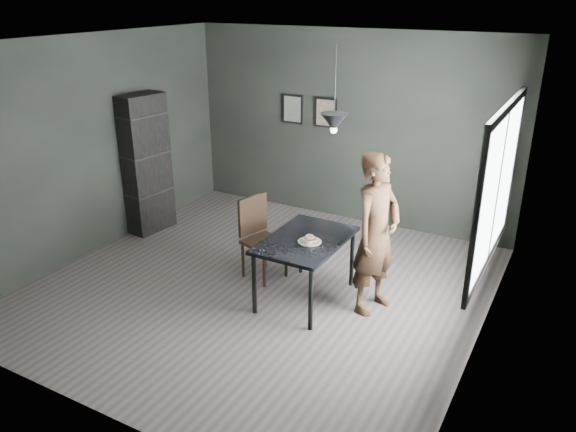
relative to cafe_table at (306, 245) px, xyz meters
The scene contains 13 objects.
ground 0.90m from the cafe_table, behind, with size 5.00×5.00×0.00m, color #3D3735.
back_wall 2.67m from the cafe_table, 103.50° to the left, with size 5.00×0.10×2.80m, color black.
ceiling 2.21m from the cafe_table, behind, with size 5.00×5.00×0.02m.
window_assembly 2.10m from the cafe_table, ahead, with size 0.04×1.96×1.56m.
cafe_table is the anchor object (origin of this frame).
white_plate 0.15m from the cafe_table, 42.11° to the right, with size 0.23×0.23×0.01m, color silver.
donut_pile 0.17m from the cafe_table, 42.11° to the right, with size 0.19×0.19×0.08m.
woman 0.79m from the cafe_table, 14.05° to the left, with size 0.65×0.43×1.78m, color black.
wood_chair 0.81m from the cafe_table, 161.74° to the left, with size 0.53×0.53×1.00m.
shelf_unit 3.02m from the cafe_table, 166.43° to the left, with size 0.37×0.66×1.98m, color black.
pendant_lamp 1.41m from the cafe_table, 21.80° to the left, with size 0.28×0.28×0.86m.
framed_print_left 3.03m from the cafe_table, 121.30° to the left, with size 0.34×0.04×0.44m.
framed_print_right 2.80m from the cafe_table, 111.06° to the left, with size 0.34×0.04×0.44m.
Camera 1 is at (3.14, -5.01, 3.30)m, focal length 35.00 mm.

